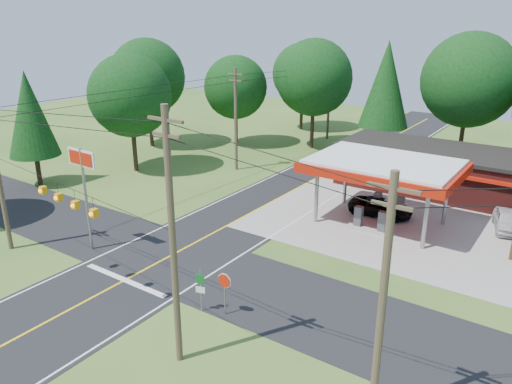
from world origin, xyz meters
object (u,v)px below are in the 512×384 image
Objects in this scene: gas_canopy at (384,168)px; suv_car at (381,207)px; sedan_car at (507,221)px; big_stop_sign at (83,175)px; octagonal_stop_sign at (224,284)px.

gas_canopy is 3.93m from suv_car.
sedan_car is 29.41m from big_stop_sign.
sedan_car is 0.60× the size of big_stop_sign.
gas_canopy is 4.41× the size of octagonal_stop_sign.
gas_canopy reaches higher than octagonal_stop_sign.
big_stop_sign is 12.50m from octagonal_stop_sign.
octagonal_stop_sign is at bearing 170.11° from suv_car.
big_stop_sign is (-22.00, -19.01, 4.42)m from sedan_car.
octagonal_stop_sign is at bearing -4.95° from big_stop_sign.
big_stop_sign is (-14.00, -15.01, 0.86)m from gas_canopy.
suv_car is at bearing 85.11° from octagonal_stop_sign.
sedan_car is 1.72× the size of octagonal_stop_sign.
octagonal_stop_sign is (12.00, -1.04, -3.34)m from big_stop_sign.
gas_canopy is at bearing -168.95° from sedan_car.
sedan_car is at bearing -78.62° from suv_car.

